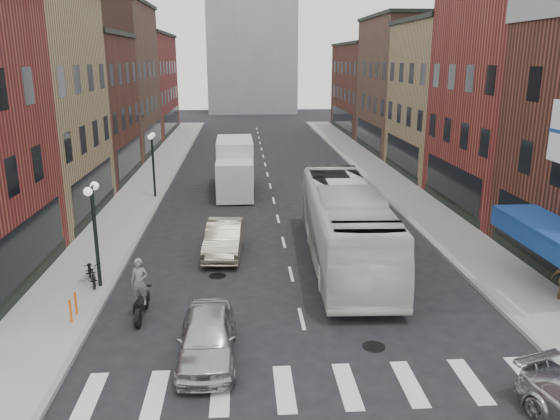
# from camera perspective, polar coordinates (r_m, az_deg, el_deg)

# --- Properties ---
(ground) EXTENTS (160.00, 160.00, 0.00)m
(ground) POSITION_cam_1_polar(r_m,az_deg,el_deg) (17.96, 2.63, -12.73)
(ground) COLOR black
(ground) RESTS_ON ground
(sidewalk_left) EXTENTS (3.00, 74.00, 0.15)m
(sidewalk_left) POSITION_cam_1_polar(r_m,az_deg,el_deg) (39.19, -13.63, 2.69)
(sidewalk_left) COLOR gray
(sidewalk_left) RESTS_ON ground
(sidewalk_right) EXTENTS (3.00, 74.00, 0.15)m
(sidewalk_right) POSITION_cam_1_polar(r_m,az_deg,el_deg) (40.01, 11.16, 3.09)
(sidewalk_right) COLOR gray
(sidewalk_right) RESTS_ON ground
(curb_left) EXTENTS (0.20, 74.00, 0.16)m
(curb_left) POSITION_cam_1_polar(r_m,az_deg,el_deg) (38.98, -11.45, 2.63)
(curb_left) COLOR gray
(curb_left) RESTS_ON ground
(curb_right) EXTENTS (0.20, 74.00, 0.16)m
(curb_right) POSITION_cam_1_polar(r_m,az_deg,el_deg) (39.66, 9.06, 2.97)
(curb_right) COLOR gray
(curb_right) RESTS_ON ground
(crosswalk_stripes) EXTENTS (12.00, 2.20, 0.01)m
(crosswalk_stripes) POSITION_cam_1_polar(r_m,az_deg,el_deg) (15.40, 3.98, -18.00)
(crosswalk_stripes) COLOR silver
(crosswalk_stripes) RESTS_ON ground
(bldg_left_mid_b) EXTENTS (10.30, 10.20, 10.30)m
(bldg_left_mid_b) POSITION_cam_1_polar(r_m,az_deg,el_deg) (41.93, -22.55, 9.80)
(bldg_left_mid_b) COLOR #462319
(bldg_left_mid_b) RESTS_ON ground
(bldg_left_far_a) EXTENTS (10.30, 12.20, 13.30)m
(bldg_left_far_a) POSITION_cam_1_polar(r_m,az_deg,el_deg) (52.39, -18.98, 12.71)
(bldg_left_far_a) COLOR brown
(bldg_left_far_a) RESTS_ON ground
(bldg_left_far_b) EXTENTS (10.30, 16.20, 11.30)m
(bldg_left_far_b) POSITION_cam_1_polar(r_m,az_deg,el_deg) (66.07, -15.84, 12.50)
(bldg_left_far_b) COLOR maroon
(bldg_left_far_b) RESTS_ON ground
(bldg_right_mid_a) EXTENTS (10.30, 10.20, 14.30)m
(bldg_right_mid_a) POSITION_cam_1_polar(r_m,az_deg,el_deg) (34.21, 26.18, 11.74)
(bldg_right_mid_a) COLOR maroon
(bldg_right_mid_a) RESTS_ON ground
(bldg_right_mid_b) EXTENTS (10.30, 10.20, 11.30)m
(bldg_right_mid_b) POSITION_cam_1_polar(r_m,az_deg,el_deg) (43.25, 19.35, 10.91)
(bldg_right_mid_b) COLOR #9C8356
(bldg_right_mid_b) RESTS_ON ground
(bldg_right_far_a) EXTENTS (10.30, 12.20, 12.30)m
(bldg_right_far_a) POSITION_cam_1_polar(r_m,az_deg,el_deg) (53.50, 14.75, 12.53)
(bldg_right_far_a) COLOR brown
(bldg_right_far_a) RESTS_ON ground
(bldg_right_far_b) EXTENTS (10.30, 16.20, 10.30)m
(bldg_right_far_b) POSITION_cam_1_polar(r_m,az_deg,el_deg) (66.96, 10.84, 12.41)
(bldg_right_far_b) COLOR #462319
(bldg_right_far_b) RESTS_ON ground
(awning_blue) EXTENTS (1.80, 5.00, 0.78)m
(awning_blue) POSITION_cam_1_polar(r_m,az_deg,el_deg) (21.99, 25.70, -1.54)
(awning_blue) COLOR navy
(awning_blue) RESTS_ON ground
(streetlamp_near) EXTENTS (0.32, 1.22, 4.11)m
(streetlamp_near) POSITION_cam_1_polar(r_m,az_deg,el_deg) (21.20, -18.88, -0.60)
(streetlamp_near) COLOR black
(streetlamp_near) RESTS_ON ground
(streetlamp_far) EXTENTS (0.32, 1.22, 4.11)m
(streetlamp_far) POSITION_cam_1_polar(r_m,az_deg,el_deg) (34.60, -13.18, 5.84)
(streetlamp_far) COLOR black
(streetlamp_far) RESTS_ON ground
(bike_rack) EXTENTS (0.08, 0.68, 0.80)m
(bike_rack) POSITION_cam_1_polar(r_m,az_deg,el_deg) (19.61, -20.80, -9.46)
(bike_rack) COLOR #D8590C
(bike_rack) RESTS_ON sidewalk_left
(box_truck) EXTENTS (2.43, 7.69, 3.34)m
(box_truck) POSITION_cam_1_polar(r_m,az_deg,el_deg) (35.95, -4.73, 4.50)
(box_truck) COLOR silver
(box_truck) RESTS_ON ground
(motorcycle_rider) EXTENTS (0.62, 2.10, 2.14)m
(motorcycle_rider) POSITION_cam_1_polar(r_m,az_deg,el_deg) (19.06, -14.38, -8.15)
(motorcycle_rider) COLOR black
(motorcycle_rider) RESTS_ON ground
(transit_bus) EXTENTS (3.34, 12.16, 3.36)m
(transit_bus) POSITION_cam_1_polar(r_m,az_deg,el_deg) (23.45, 6.81, -1.49)
(transit_bus) COLOR silver
(transit_bus) RESTS_ON ground
(sedan_left_near) EXTENTS (1.69, 4.13, 1.40)m
(sedan_left_near) POSITION_cam_1_polar(r_m,az_deg,el_deg) (16.40, -7.62, -13.02)
(sedan_left_near) COLOR #AFB0B4
(sedan_left_near) RESTS_ON ground
(sedan_left_far) EXTENTS (1.84, 4.56, 1.47)m
(sedan_left_far) POSITION_cam_1_polar(r_m,az_deg,el_deg) (24.58, -5.86, -2.96)
(sedan_left_far) COLOR #ABA08B
(sedan_left_far) RESTS_ON ground
(parked_bicycle) EXTENTS (1.26, 1.89, 0.94)m
(parked_bicycle) POSITION_cam_1_polar(r_m,az_deg,el_deg) (22.26, -19.09, -6.10)
(parked_bicycle) COLOR black
(parked_bicycle) RESTS_ON sidewalk_left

